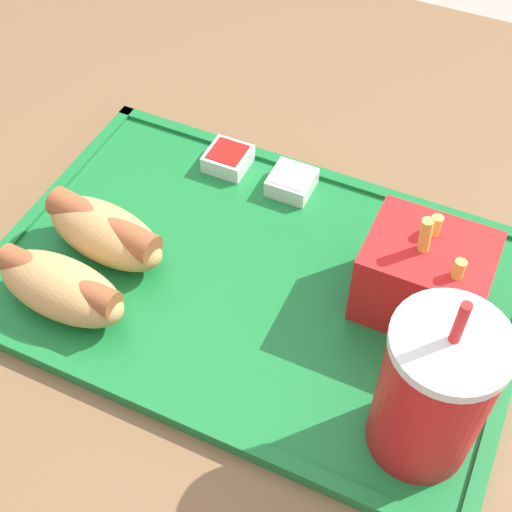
{
  "coord_description": "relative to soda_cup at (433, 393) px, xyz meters",
  "views": [
    {
      "loc": [
        -0.14,
        0.34,
        1.21
      ],
      "look_at": [
        0.02,
        -0.01,
        0.76
      ],
      "focal_mm": 50.0,
      "sensor_mm": 36.0,
      "label": 1
    }
  ],
  "objects": [
    {
      "name": "sauce_cup_ketchup",
      "position": [
        0.25,
        -0.2,
        -0.06
      ],
      "size": [
        0.04,
        0.04,
        0.02
      ],
      "color": "silver",
      "rests_on": "food_tray"
    },
    {
      "name": "hot_dog_near",
      "position": [
        0.3,
        -0.06,
        -0.04
      ],
      "size": [
        0.12,
        0.07,
        0.05
      ],
      "color": "tan",
      "rests_on": "food_tray"
    },
    {
      "name": "food_tray",
      "position": [
        0.17,
        -0.08,
        -0.07
      ],
      "size": [
        0.45,
        0.3,
        0.01
      ],
      "color": "#197233",
      "rests_on": "dining_table"
    },
    {
      "name": "sauce_cup_mayo",
      "position": [
        0.18,
        -0.2,
        -0.06
      ],
      "size": [
        0.04,
        0.04,
        0.02
      ],
      "color": "silver",
      "rests_on": "food_tray"
    },
    {
      "name": "soda_cup",
      "position": [
        0.0,
        0.0,
        0.0
      ],
      "size": [
        0.08,
        0.08,
        0.17
      ],
      "color": "red",
      "rests_on": "food_tray"
    },
    {
      "name": "hot_dog_far",
      "position": [
        0.3,
        0.01,
        -0.04
      ],
      "size": [
        0.12,
        0.06,
        0.05
      ],
      "color": "tan",
      "rests_on": "food_tray"
    },
    {
      "name": "dining_table",
      "position": [
        0.15,
        -0.08,
        -0.43
      ],
      "size": [
        1.45,
        1.03,
        0.72
      ],
      "color": "brown",
      "rests_on": "ground_plane"
    },
    {
      "name": "fries_carton",
      "position": [
        0.03,
        -0.12,
        -0.03
      ],
      "size": [
        0.1,
        0.08,
        0.11
      ],
      "color": "red",
      "rests_on": "food_tray"
    }
  ]
}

